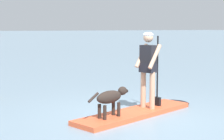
% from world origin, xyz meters
% --- Properties ---
extents(ground_plane, '(400.00, 400.00, 0.00)m').
position_xyz_m(ground_plane, '(0.00, 0.00, 0.00)').
color(ground_plane, gray).
extents(paddleboard, '(3.46, 1.60, 0.10)m').
position_xyz_m(paddleboard, '(0.22, 0.06, 0.05)').
color(paddleboard, '#E55933').
rests_on(paddleboard, ground_plane).
extents(person_paddler, '(0.66, 0.57, 1.71)m').
position_xyz_m(person_paddler, '(0.44, 0.12, 1.09)').
color(person_paddler, tan).
rests_on(person_paddler, paddleboard).
extents(dog, '(1.11, 0.41, 0.59)m').
position_xyz_m(dog, '(-0.71, -0.20, 0.50)').
color(dog, '#2D231E').
rests_on(dog, paddleboard).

